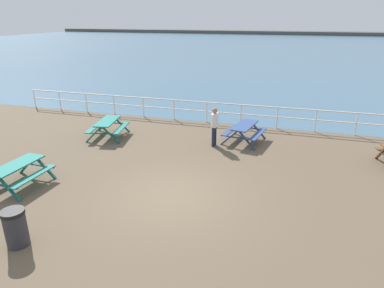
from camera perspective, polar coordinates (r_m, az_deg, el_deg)
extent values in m
cube|color=brown|center=(10.76, -3.39, -9.01)|extent=(30.00, 24.00, 0.20)
cube|color=#476B84|center=(61.81, 14.13, 15.30)|extent=(142.00, 90.00, 0.01)
cube|color=#4C4C47|center=(104.68, 15.62, 17.17)|extent=(142.00, 6.00, 1.80)
cube|color=white|center=(17.33, 5.34, 6.70)|extent=(23.00, 0.06, 0.06)
cube|color=white|center=(17.45, 5.29, 5.19)|extent=(23.00, 0.05, 0.05)
cylinder|color=white|center=(22.65, -24.74, 6.85)|extent=(0.07, 0.07, 1.05)
cylinder|color=white|center=(21.53, -21.15, 6.73)|extent=(0.07, 0.07, 1.05)
cylinder|color=white|center=(20.51, -17.19, 6.56)|extent=(0.07, 0.07, 1.05)
cylinder|color=white|center=(19.60, -12.84, 6.33)|extent=(0.07, 0.07, 1.05)
cylinder|color=white|center=(18.81, -8.09, 6.05)|extent=(0.07, 0.07, 1.05)
cylinder|color=white|center=(18.15, -2.98, 5.69)|extent=(0.07, 0.07, 1.05)
cylinder|color=white|center=(17.66, 2.46, 5.27)|extent=(0.07, 0.07, 1.05)
cylinder|color=white|center=(17.32, 8.16, 4.77)|extent=(0.07, 0.07, 1.05)
cylinder|color=white|center=(17.17, 14.01, 4.21)|extent=(0.07, 0.07, 1.05)
cylinder|color=white|center=(17.19, 19.89, 3.60)|extent=(0.07, 0.07, 1.05)
cylinder|color=white|center=(17.40, 25.69, 2.96)|extent=(0.07, 0.07, 1.05)
cube|color=#1E7A70|center=(12.27, -27.20, -3.11)|extent=(0.77, 1.83, 0.05)
cube|color=#1E7A70|center=(12.82, -28.93, -3.91)|extent=(0.33, 1.81, 0.04)
cube|color=#1E7A70|center=(11.97, -24.88, -4.88)|extent=(0.33, 1.81, 0.04)
cube|color=#165B54|center=(13.16, -25.72, -3.10)|extent=(0.80, 0.11, 0.79)
cube|color=#165B54|center=(12.66, -23.27, -3.61)|extent=(0.80, 0.11, 0.79)
cube|color=#165B54|center=(12.89, -24.55, -3.17)|extent=(1.50, 0.12, 0.04)
cube|color=#165B54|center=(11.69, -28.28, -6.48)|extent=(0.80, 0.11, 0.79)
cube|color=#334C84|center=(14.98, 8.75, 3.10)|extent=(1.01, 1.90, 0.05)
cube|color=#334C84|center=(15.27, 6.49, 2.36)|extent=(0.58, 1.82, 0.04)
cube|color=#334C84|center=(14.91, 10.94, 1.65)|extent=(0.58, 1.82, 0.04)
cube|color=navy|center=(15.92, 8.30, 2.76)|extent=(0.79, 0.22, 0.79)
cube|color=navy|center=(15.71, 10.88, 2.35)|extent=(0.79, 0.22, 0.79)
cube|color=navy|center=(15.79, 9.59, 2.71)|extent=(1.49, 0.33, 0.04)
cube|color=navy|center=(14.52, 6.28, 1.07)|extent=(0.79, 0.22, 0.79)
cube|color=navy|center=(14.29, 9.09, 0.61)|extent=(0.79, 0.22, 0.79)
cube|color=navy|center=(14.39, 7.68, 1.01)|extent=(1.49, 0.33, 0.04)
cube|color=#1E7A70|center=(15.88, -13.91, 3.73)|extent=(1.03, 1.90, 0.05)
cube|color=#1E7A70|center=(16.18, -15.89, 2.74)|extent=(0.59, 1.82, 0.04)
cube|color=#1E7A70|center=(15.77, -11.69, 2.65)|extent=(0.59, 1.82, 0.04)
cube|color=#165B54|center=(16.81, -14.15, 3.31)|extent=(0.79, 0.23, 0.79)
cube|color=#165B54|center=(16.57, -11.70, 3.26)|extent=(0.79, 0.23, 0.79)
cube|color=#165B54|center=(16.67, -12.95, 3.43)|extent=(1.48, 0.34, 0.04)
cube|color=#165B54|center=(15.43, -16.04, 1.56)|extent=(0.79, 0.23, 0.79)
cube|color=#165B54|center=(15.17, -13.41, 1.48)|extent=(0.79, 0.23, 0.79)
cube|color=#165B54|center=(15.28, -14.75, 1.68)|extent=(1.48, 0.34, 0.04)
cube|color=#50351E|center=(14.65, 28.96, -1.33)|extent=(0.18, 0.80, 0.79)
cylinder|color=#1E2338|center=(14.54, 3.82, 1.39)|extent=(0.14, 0.14, 0.85)
cylinder|color=#1E2338|center=(14.38, 3.57, 1.18)|extent=(0.14, 0.14, 0.85)
cube|color=white|center=(14.24, 3.76, 4.00)|extent=(0.26, 0.36, 0.58)
cylinder|color=white|center=(14.43, 4.06, 4.34)|extent=(0.09, 0.09, 0.52)
cylinder|color=white|center=(14.03, 3.46, 3.88)|extent=(0.09, 0.09, 0.52)
sphere|color=#9E7051|center=(14.13, 3.80, 5.57)|extent=(0.23, 0.23, 0.23)
cylinder|color=#2D2D33|center=(9.41, -27.26, -12.58)|extent=(0.52, 0.52, 0.85)
cylinder|color=black|center=(9.18, -27.75, -10.07)|extent=(0.55, 0.55, 0.10)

